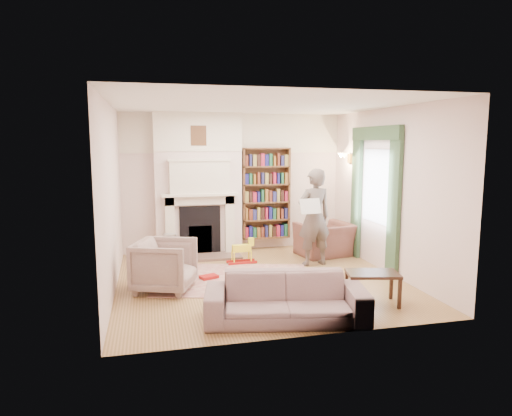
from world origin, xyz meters
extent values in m
plane|color=brown|center=(0.00, 0.00, 0.00)|extent=(4.50, 4.50, 0.00)
plane|color=white|center=(0.00, 0.00, 2.80)|extent=(4.50, 4.50, 0.00)
plane|color=silver|center=(0.00, 2.25, 1.40)|extent=(4.50, 0.00, 4.50)
plane|color=silver|center=(0.00, -2.25, 1.40)|extent=(4.50, 0.00, 4.50)
plane|color=silver|center=(-2.25, 0.00, 1.40)|extent=(0.00, 4.50, 4.50)
plane|color=silver|center=(2.25, 0.00, 1.40)|extent=(0.00, 4.50, 4.50)
cube|color=silver|center=(-0.75, 2.08, 1.40)|extent=(1.70, 0.35, 2.80)
cube|color=silver|center=(-0.75, 1.79, 1.22)|extent=(1.47, 0.24, 0.05)
cube|color=black|center=(-0.75, 1.88, 0.50)|extent=(0.80, 0.06, 0.96)
cube|color=silver|center=(-0.75, 1.81, 1.55)|extent=(1.15, 0.18, 0.62)
cube|color=brown|center=(0.65, 2.12, 1.18)|extent=(1.00, 0.24, 1.85)
cube|color=silver|center=(2.23, 0.40, 1.45)|extent=(0.02, 0.90, 1.30)
cube|color=#2F482E|center=(2.20, -0.30, 1.20)|extent=(0.07, 0.32, 2.40)
cube|color=#2F482E|center=(2.20, 1.10, 1.20)|extent=(0.07, 0.32, 2.40)
cube|color=#2F482E|center=(2.19, 0.40, 2.38)|extent=(0.09, 1.70, 0.24)
cube|color=#C8B497|center=(-0.40, 0.11, 0.01)|extent=(2.79, 2.40, 0.01)
imported|color=#532C2C|center=(1.63, 1.28, 0.32)|extent=(1.14, 1.04, 0.65)
imported|color=#A8A08B|center=(-1.52, -0.19, 0.39)|extent=(1.08, 1.07, 0.77)
imported|color=gray|center=(-0.08, -1.74, 0.29)|extent=(2.13, 1.16, 0.59)
imported|color=#574B45|center=(1.18, 0.68, 0.88)|extent=(0.70, 0.51, 1.76)
cube|color=silver|center=(1.03, 0.48, 1.12)|extent=(0.40, 0.17, 0.26)
cylinder|color=#B1B3B9|center=(-1.37, 1.40, 0.28)|extent=(0.30, 0.30, 0.55)
cube|color=#CCD84C|center=(-0.21, -0.47, 0.03)|extent=(0.43, 0.43, 0.03)
cube|color=#A61512|center=(-0.80, 0.24, 0.04)|extent=(0.33, 0.28, 0.05)
cube|color=red|center=(-0.09, -0.63, 0.02)|extent=(0.30, 0.29, 0.02)
cube|color=red|center=(0.47, -0.45, 0.02)|extent=(0.30, 0.28, 0.02)
cube|color=red|center=(-0.28, -0.02, 0.02)|extent=(0.27, 0.23, 0.02)
cube|color=red|center=(0.15, -0.36, 0.02)|extent=(0.25, 0.19, 0.02)
camera|label=1|loc=(-1.71, -6.98, 2.22)|focal=32.00mm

